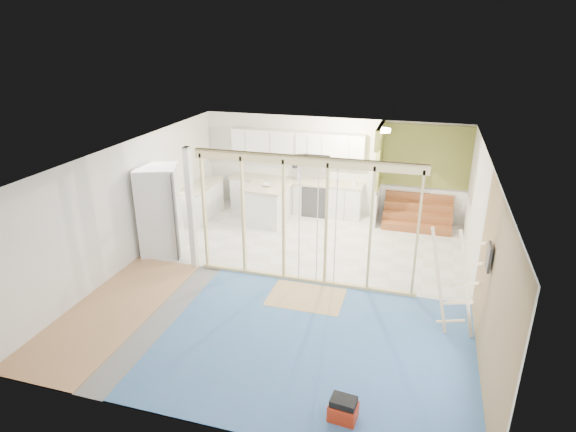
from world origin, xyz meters
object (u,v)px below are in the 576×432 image
(island, at_px, (266,205))
(ladder, at_px, (456,284))
(fridge, at_px, (160,211))
(toolbox, at_px, (343,410))

(island, height_order, ladder, ladder)
(fridge, relative_size, island, 1.81)
(ladder, bearing_deg, island, 137.86)
(island, distance_m, ladder, 5.85)
(island, relative_size, toolbox, 2.85)
(ladder, bearing_deg, toolbox, -122.21)
(island, xyz_separation_m, ladder, (4.47, -3.75, 0.46))
(island, bearing_deg, fridge, -123.62)
(fridge, bearing_deg, ladder, -35.92)
(fridge, height_order, ladder, fridge)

